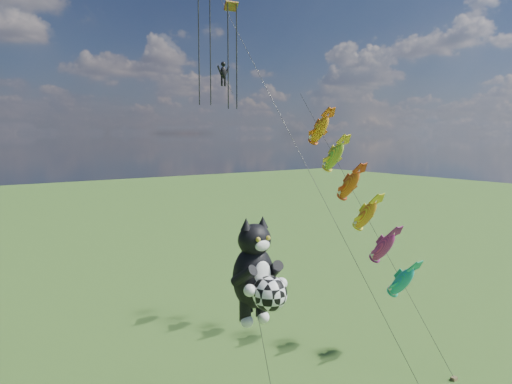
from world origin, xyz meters
TOP-DOWN VIEW (x-y plane):
  - cat_kite_rig at (3.01, -2.13)m, footprint 2.51×4.12m
  - fish_windsock_rig at (17.61, 4.89)m, footprint 0.99×15.97m
  - parafoil_rig at (7.60, 7.93)m, footprint 6.38×16.66m

SIDE VIEW (x-z plane):
  - cat_kite_rig at x=3.01m, z-range 3.18..15.18m
  - fish_windsock_rig at x=17.61m, z-range 1.21..20.75m
  - parafoil_rig at x=7.60m, z-range 7.10..34.94m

